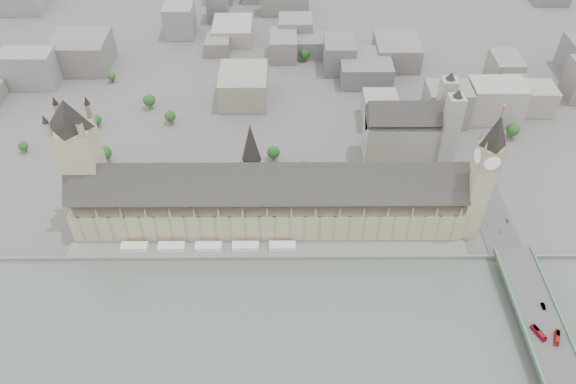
{
  "coord_description": "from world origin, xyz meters",
  "views": [
    {
      "loc": [
        12.43,
        -260.53,
        288.04
      ],
      "look_at": [
        13.92,
        16.47,
        32.4
      ],
      "focal_mm": 35.0,
      "sensor_mm": 36.0,
      "label": 1
    }
  ],
  "objects_px": {
    "palace_of_westminster": "(268,199)",
    "red_bus_south": "(557,337)",
    "red_bus_north": "(539,333)",
    "car_silver": "(543,306)",
    "westminster_abbey": "(411,131)",
    "elizabeth_tower": "(484,170)",
    "westminster_bridge": "(548,350)",
    "victoria_tower": "(81,157)",
    "car_approach": "(507,221)"
  },
  "relations": [
    {
      "from": "palace_of_westminster",
      "to": "red_bus_south",
      "type": "distance_m",
      "value": 196.03
    },
    {
      "from": "red_bus_north",
      "to": "car_silver",
      "type": "bearing_deg",
      "value": 39.85
    },
    {
      "from": "westminster_abbey",
      "to": "palace_of_westminster",
      "type": "bearing_deg",
      "value": -145.83
    },
    {
      "from": "elizabeth_tower",
      "to": "westminster_bridge",
      "type": "height_order",
      "value": "elizabeth_tower"
    },
    {
      "from": "victoria_tower",
      "to": "red_bus_south",
      "type": "bearing_deg",
      "value": -20.84
    },
    {
      "from": "westminster_abbey",
      "to": "car_silver",
      "type": "height_order",
      "value": "westminster_abbey"
    },
    {
      "from": "victoria_tower",
      "to": "car_approach",
      "type": "distance_m",
      "value": 291.15
    },
    {
      "from": "westminster_bridge",
      "to": "red_bus_north",
      "type": "relative_size",
      "value": 28.81
    },
    {
      "from": "westminster_bridge",
      "to": "elizabeth_tower",
      "type": "bearing_deg",
      "value": 104.11
    },
    {
      "from": "palace_of_westminster",
      "to": "car_approach",
      "type": "distance_m",
      "value": 166.02
    },
    {
      "from": "elizabeth_tower",
      "to": "victoria_tower",
      "type": "xyz_separation_m",
      "value": [
        -260.0,
        18.0,
        -2.88
      ]
    },
    {
      "from": "victoria_tower",
      "to": "westminster_abbey",
      "type": "relative_size",
      "value": 1.47
    },
    {
      "from": "elizabeth_tower",
      "to": "red_bus_south",
      "type": "distance_m",
      "value": 106.53
    },
    {
      "from": "palace_of_westminster",
      "to": "victoria_tower",
      "type": "height_order",
      "value": "victoria_tower"
    },
    {
      "from": "elizabeth_tower",
      "to": "car_approach",
      "type": "bearing_deg",
      "value": 2.11
    },
    {
      "from": "car_approach",
      "to": "palace_of_westminster",
      "type": "bearing_deg",
      "value": -174.5
    },
    {
      "from": "westminster_abbey",
      "to": "red_bus_south",
      "type": "relative_size",
      "value": 6.37
    },
    {
      "from": "westminster_bridge",
      "to": "red_bus_north",
      "type": "distance_m",
      "value": 11.06
    },
    {
      "from": "car_approach",
      "to": "red_bus_north",
      "type": "bearing_deg",
      "value": -86.29
    },
    {
      "from": "victoria_tower",
      "to": "westminster_abbey",
      "type": "bearing_deg",
      "value": 16.5
    },
    {
      "from": "westminster_bridge",
      "to": "car_silver",
      "type": "relative_size",
      "value": 65.55
    },
    {
      "from": "victoria_tower",
      "to": "car_approach",
      "type": "height_order",
      "value": "victoria_tower"
    },
    {
      "from": "elizabeth_tower",
      "to": "red_bus_north",
      "type": "distance_m",
      "value": 101.6
    },
    {
      "from": "elizabeth_tower",
      "to": "red_bus_south",
      "type": "bearing_deg",
      "value": -72.91
    },
    {
      "from": "victoria_tower",
      "to": "westminster_bridge",
      "type": "distance_m",
      "value": 309.91
    },
    {
      "from": "westminster_bridge",
      "to": "car_silver",
      "type": "bearing_deg",
      "value": 81.04
    },
    {
      "from": "palace_of_westminster",
      "to": "westminster_bridge",
      "type": "height_order",
      "value": "palace_of_westminster"
    },
    {
      "from": "elizabeth_tower",
      "to": "red_bus_north",
      "type": "relative_size",
      "value": 9.53
    },
    {
      "from": "palace_of_westminster",
      "to": "car_approach",
      "type": "height_order",
      "value": "palace_of_westminster"
    },
    {
      "from": "westminster_abbey",
      "to": "car_silver",
      "type": "bearing_deg",
      "value": -70.61
    },
    {
      "from": "victoria_tower",
      "to": "elizabeth_tower",
      "type": "bearing_deg",
      "value": -3.96
    },
    {
      "from": "elizabeth_tower",
      "to": "palace_of_westminster",
      "type": "bearing_deg",
      "value": 175.15
    },
    {
      "from": "westminster_bridge",
      "to": "red_bus_south",
      "type": "xyz_separation_m",
      "value": [
        4.19,
        3.82,
        6.61
      ]
    },
    {
      "from": "red_bus_south",
      "to": "elizabeth_tower",
      "type": "bearing_deg",
      "value": 131.01
    },
    {
      "from": "victoria_tower",
      "to": "westminster_bridge",
      "type": "height_order",
      "value": "victoria_tower"
    },
    {
      "from": "palace_of_westminster",
      "to": "red_bus_north",
      "type": "xyz_separation_m",
      "value": [
        156.65,
        -100.21,
        -10.88
      ]
    },
    {
      "from": "victoria_tower",
      "to": "car_silver",
      "type": "xyz_separation_m",
      "value": [
        288.07,
        -87.68,
        -44.14
      ]
    },
    {
      "from": "elizabeth_tower",
      "to": "red_bus_north",
      "type": "height_order",
      "value": "elizabeth_tower"
    },
    {
      "from": "victoria_tower",
      "to": "westminster_abbey",
      "type": "distance_m",
      "value": 244.79
    },
    {
      "from": "car_approach",
      "to": "car_silver",
      "type": "bearing_deg",
      "value": -80.14
    },
    {
      "from": "elizabeth_tower",
      "to": "victoria_tower",
      "type": "distance_m",
      "value": 260.64
    },
    {
      "from": "elizabeth_tower",
      "to": "car_approach",
      "type": "distance_m",
      "value": 54.49
    },
    {
      "from": "victoria_tower",
      "to": "red_bus_north",
      "type": "relative_size",
      "value": 8.87
    },
    {
      "from": "elizabeth_tower",
      "to": "westminster_abbey",
      "type": "relative_size",
      "value": 1.58
    },
    {
      "from": "elizabeth_tower",
      "to": "car_silver",
      "type": "xyz_separation_m",
      "value": [
        28.07,
        -69.68,
        -47.02
      ]
    },
    {
      "from": "westminster_bridge",
      "to": "westminster_abbey",
      "type": "bearing_deg",
      "value": 105.64
    },
    {
      "from": "palace_of_westminster",
      "to": "red_bus_south",
      "type": "height_order",
      "value": "palace_of_westminster"
    },
    {
      "from": "palace_of_westminster",
      "to": "car_silver",
      "type": "relative_size",
      "value": 53.45
    },
    {
      "from": "red_bus_north",
      "to": "car_silver",
      "type": "distance_m",
      "value": 21.06
    },
    {
      "from": "red_bus_north",
      "to": "car_approach",
      "type": "height_order",
      "value": "red_bus_north"
    }
  ]
}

